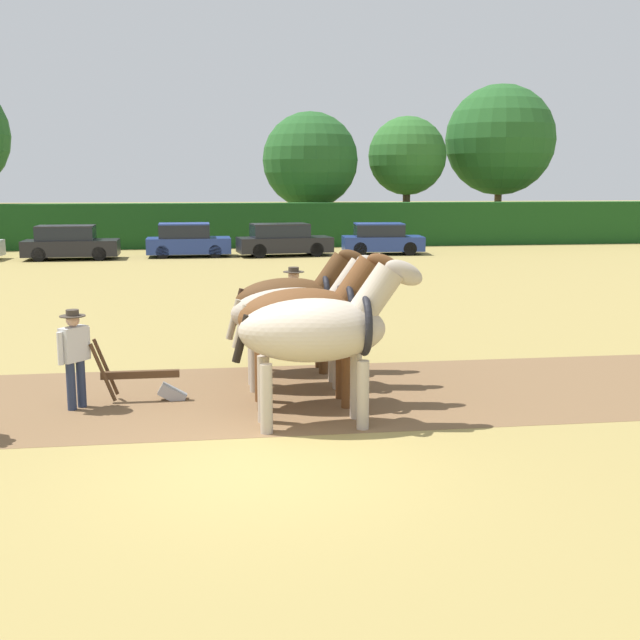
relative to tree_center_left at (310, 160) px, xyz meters
The scene contains 17 objects.
ground_plane 37.24m from the tree_center_left, 98.28° to the right, with size 240.00×240.00×0.00m, color #998447.
plowed_furrow_strip 34.64m from the tree_center_left, 104.00° to the right, with size 25.46×4.33×0.01m, color brown.
hedgerow 7.09m from the tree_center_left, 149.53° to the right, with size 77.20×1.44×2.34m, color #194719.
tree_center_left is the anchor object (origin of this frame).
tree_center 5.87m from the tree_center_left, ahead, with size 4.58×4.58×7.24m.
tree_center_right 12.03m from the tree_center_left, ahead, with size 6.64×6.64×9.27m.
draft_horse_lead_left 35.42m from the tree_center_left, 97.10° to the right, with size 2.85×0.99×2.52m.
draft_horse_lead_right 34.30m from the tree_center_left, 97.35° to the right, with size 2.78×1.04×2.51m.
draft_horse_trail_left 33.18m from the tree_center_left, 97.61° to the right, with size 2.89×0.93×2.38m.
draft_horse_trail_right 32.06m from the tree_center_left, 97.89° to the right, with size 2.66×0.93×2.38m.
plow 34.30m from the tree_center_left, 101.82° to the right, with size 1.51×0.46×1.13m.
farmer_at_plow 34.75m from the tree_center_left, 103.50° to the right, with size 0.44×0.50×1.59m.
farmer_beside_team 30.20m from the tree_center_left, 98.01° to the right, with size 0.51×0.52×1.78m.
parked_car_left 15.48m from the tree_center_left, 144.02° to the right, with size 4.21×1.86×1.54m.
parked_car_center_left 11.40m from the tree_center_left, 129.94° to the right, with size 3.90×1.85×1.57m.
parked_car_center 9.61m from the tree_center_left, 105.82° to the right, with size 4.58×2.27×1.53m.
parked_car_center_right 9.44m from the tree_center_left, 73.64° to the right, with size 3.97×2.05×1.50m.
Camera 1 is at (-0.64, -9.74, 3.59)m, focal length 45.00 mm.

